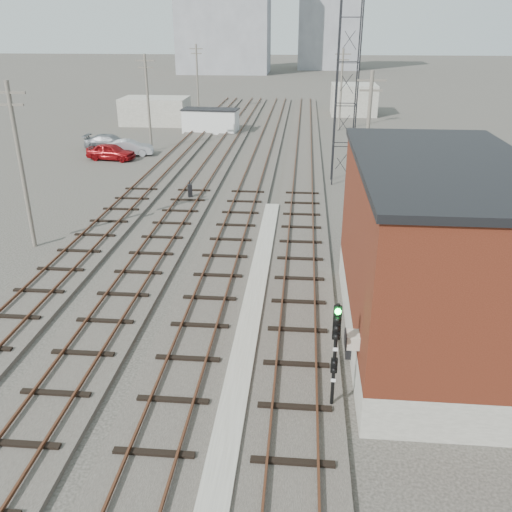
# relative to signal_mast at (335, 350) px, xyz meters

# --- Properties ---
(ground) EXTENTS (320.00, 320.00, 0.00)m
(ground) POSITION_rel_signal_mast_xyz_m (-3.70, 52.69, -2.26)
(ground) COLOR #282621
(ground) RESTS_ON ground
(track_right) EXTENTS (3.20, 90.00, 0.39)m
(track_right) POSITION_rel_signal_mast_xyz_m (-1.20, 31.69, -2.15)
(track_right) COLOR #332D28
(track_right) RESTS_ON ground
(track_mid_right) EXTENTS (3.20, 90.00, 0.39)m
(track_mid_right) POSITION_rel_signal_mast_xyz_m (-5.20, 31.69, -2.15)
(track_mid_right) COLOR #332D28
(track_mid_right) RESTS_ON ground
(track_mid_left) EXTENTS (3.20, 90.00, 0.39)m
(track_mid_left) POSITION_rel_signal_mast_xyz_m (-9.20, 31.69, -2.15)
(track_mid_left) COLOR #332D28
(track_mid_left) RESTS_ON ground
(track_left) EXTENTS (3.20, 90.00, 0.39)m
(track_left) POSITION_rel_signal_mast_xyz_m (-13.20, 31.69, -2.15)
(track_left) COLOR #332D28
(track_left) RESTS_ON ground
(platform_curb) EXTENTS (0.90, 28.00, 0.26)m
(platform_curb) POSITION_rel_signal_mast_xyz_m (-3.20, 6.69, -2.13)
(platform_curb) COLOR gray
(platform_curb) RESTS_ON ground
(brick_building) EXTENTS (6.54, 12.20, 7.22)m
(brick_building) POSITION_rel_signal_mast_xyz_m (3.80, 4.69, 1.37)
(brick_building) COLOR gray
(brick_building) RESTS_ON ground
(lattice_tower) EXTENTS (1.60, 1.60, 15.00)m
(lattice_tower) POSITION_rel_signal_mast_xyz_m (1.80, 27.69, 5.24)
(lattice_tower) COLOR black
(lattice_tower) RESTS_ON ground
(utility_pole_left_a) EXTENTS (1.80, 0.24, 9.00)m
(utility_pole_left_a) POSITION_rel_signal_mast_xyz_m (-16.20, 12.69, 2.54)
(utility_pole_left_a) COLOR #595147
(utility_pole_left_a) RESTS_ON ground
(utility_pole_left_b) EXTENTS (1.80, 0.24, 9.00)m
(utility_pole_left_b) POSITION_rel_signal_mast_xyz_m (-16.20, 37.69, 2.54)
(utility_pole_left_b) COLOR #595147
(utility_pole_left_b) RESTS_ON ground
(utility_pole_left_c) EXTENTS (1.80, 0.24, 9.00)m
(utility_pole_left_c) POSITION_rel_signal_mast_xyz_m (-16.20, 62.69, 2.54)
(utility_pole_left_c) COLOR #595147
(utility_pole_left_c) RESTS_ON ground
(utility_pole_right_a) EXTENTS (1.80, 0.24, 9.00)m
(utility_pole_right_a) POSITION_rel_signal_mast_xyz_m (2.80, 20.69, 2.54)
(utility_pole_right_a) COLOR #595147
(utility_pole_right_a) RESTS_ON ground
(utility_pole_right_b) EXTENTS (1.80, 0.24, 9.00)m
(utility_pole_right_b) POSITION_rel_signal_mast_xyz_m (2.80, 50.69, 2.54)
(utility_pole_right_b) COLOR #595147
(utility_pole_right_b) RESTS_ON ground
(apartment_left) EXTENTS (22.00, 14.00, 30.00)m
(apartment_left) POSITION_rel_signal_mast_xyz_m (-21.70, 127.69, 12.74)
(apartment_left) COLOR gray
(apartment_left) RESTS_ON ground
(apartment_right) EXTENTS (16.00, 12.00, 26.00)m
(apartment_right) POSITION_rel_signal_mast_xyz_m (4.30, 142.69, 10.74)
(apartment_right) COLOR gray
(apartment_right) RESTS_ON ground
(shed_left) EXTENTS (8.00, 5.00, 3.20)m
(shed_left) POSITION_rel_signal_mast_xyz_m (-19.70, 52.69, -0.66)
(shed_left) COLOR gray
(shed_left) RESTS_ON ground
(shed_right) EXTENTS (6.00, 6.00, 4.00)m
(shed_right) POSITION_rel_signal_mast_xyz_m (5.30, 62.69, -0.26)
(shed_right) COLOR gray
(shed_right) RESTS_ON ground
(signal_mast) EXTENTS (0.40, 0.41, 3.88)m
(signal_mast) POSITION_rel_signal_mast_xyz_m (0.00, 0.00, 0.00)
(signal_mast) COLOR gray
(signal_mast) RESTS_ON ground
(switch_stand) EXTENTS (0.38, 0.38, 1.31)m
(switch_stand) POSITION_rel_signal_mast_xyz_m (-9.18, 22.16, -1.64)
(switch_stand) COLOR black
(switch_stand) RESTS_ON ground
(site_trailer) EXTENTS (6.56, 3.28, 2.67)m
(site_trailer) POSITION_rel_signal_mast_xyz_m (-11.95, 47.75, -0.91)
(site_trailer) COLOR silver
(site_trailer) RESTS_ON ground
(car_red) EXTENTS (4.68, 2.46, 1.52)m
(car_red) POSITION_rel_signal_mast_xyz_m (-18.85, 33.52, -1.50)
(car_red) COLOR maroon
(car_red) RESTS_ON ground
(car_silver) EXTENTS (4.65, 2.28, 1.47)m
(car_silver) POSITION_rel_signal_mast_xyz_m (-17.71, 35.43, -1.52)
(car_silver) COLOR #9E9FA5
(car_silver) RESTS_ON ground
(car_grey) EXTENTS (5.13, 2.17, 1.48)m
(car_grey) POSITION_rel_signal_mast_xyz_m (-20.39, 37.81, -1.52)
(car_grey) COLOR slate
(car_grey) RESTS_ON ground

